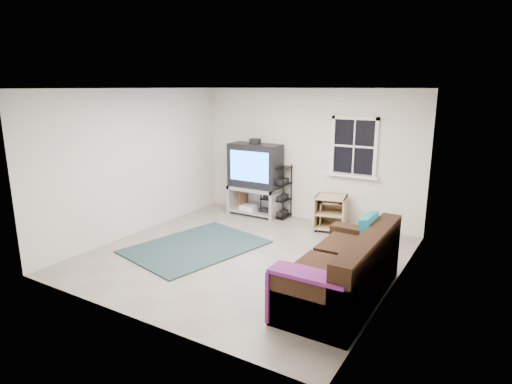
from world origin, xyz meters
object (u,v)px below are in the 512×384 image
Objects in this scene: tv_unit at (255,173)px; sofa at (344,273)px; side_table_left at (331,211)px; side_table_right at (333,212)px; av_rack at (276,194)px.

tv_unit is 0.75× the size of sofa.
side_table_left is 0.15m from side_table_right.
av_rack is 1.69× the size of side_table_left.
tv_unit is at bearing -170.75° from av_rack.
sofa is (2.87, -2.59, -0.53)m from tv_unit.
tv_unit reaches higher than av_rack.
tv_unit is at bearing -177.88° from side_table_right.
side_table_right is (1.71, 0.06, -0.58)m from tv_unit.
side_table_left is at bearing -87.51° from side_table_right.
av_rack reaches higher than side_table_right.
av_rack is 0.51× the size of sofa.
tv_unit is at bearing 177.45° from side_table_left.
side_table_right is (1.25, -0.01, -0.18)m from av_rack.
sofa is at bearing -65.34° from side_table_left.
sofa reaches higher than side_table_left.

